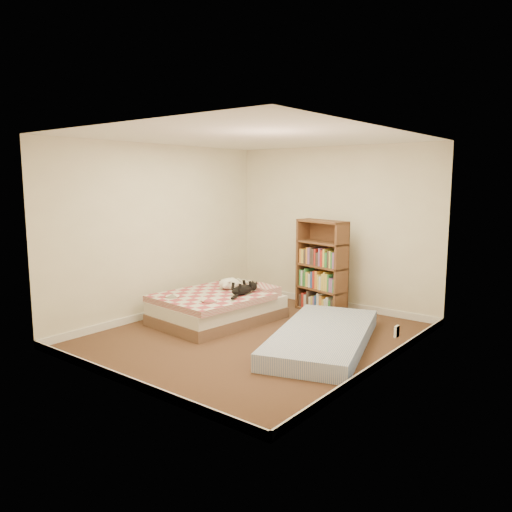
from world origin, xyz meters
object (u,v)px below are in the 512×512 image
Objects in this scene: floor_mattress at (323,337)px; black_cat at (244,289)px; bed at (219,306)px; white_dog at (229,284)px; bookshelf at (322,278)px.

black_cat is (-1.37, 0.17, 0.38)m from floor_mattress.
white_dog is (-0.04, 0.27, 0.28)m from bed.
black_cat is 0.40m from white_dog.
floor_mattress is 3.31× the size of black_cat.
bookshelf is at bearing 62.09° from bed.
floor_mattress is (0.83, -1.36, -0.42)m from bookshelf.
white_dog is at bearing 152.72° from floor_mattress.
floor_mattress is 5.40× the size of white_dog.
white_dog is (-0.38, 0.12, 0.01)m from black_cat.
black_cat reaches higher than floor_mattress.
black_cat is (-0.55, -1.19, -0.05)m from bookshelf.
black_cat is (0.34, 0.15, 0.27)m from bed.
bed is 0.46m from black_cat.
bookshelf is (0.89, 1.34, 0.32)m from bed.
bookshelf reaches higher than bed.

